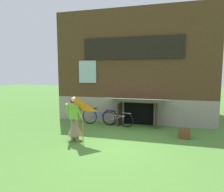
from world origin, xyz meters
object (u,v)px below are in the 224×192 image
bicycle_silver (118,119)px  bicycle_blue (100,117)px  wooden_crate (184,134)px  person (75,123)px  kite (76,108)px

bicycle_silver → bicycle_blue: size_ratio=0.87×
bicycle_blue → wooden_crate: size_ratio=4.37×
bicycle_blue → bicycle_silver: bearing=-2.1°
person → wooden_crate: bearing=1.4°
bicycle_blue → person: bearing=-92.2°
person → kite: person is taller
person → kite: (0.29, -0.48, 0.62)m
person → wooden_crate: 4.15m
bicycle_silver → wooden_crate: size_ratio=3.81×
bicycle_silver → wooden_crate: 3.04m
person → bicycle_blue: 2.45m
person → kite: 0.84m
kite → bicycle_silver: (0.75, 2.86, -0.96)m
bicycle_silver → wooden_crate: bicycle_silver is taller
kite → bicycle_silver: 3.11m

